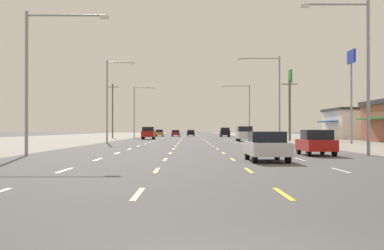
% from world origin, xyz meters
% --- Properties ---
extents(ground_plane, '(572.00, 572.00, 0.00)m').
position_xyz_m(ground_plane, '(0.00, 66.00, 0.00)').
color(ground_plane, '#4C4C4F').
extents(lot_apron_left, '(28.00, 440.00, 0.01)m').
position_xyz_m(lot_apron_left, '(-24.75, 66.00, 0.00)').
color(lot_apron_left, gray).
rests_on(lot_apron_left, ground).
extents(lot_apron_right, '(28.00, 440.00, 0.01)m').
position_xyz_m(lot_apron_right, '(24.75, 66.00, 0.00)').
color(lot_apron_right, gray).
rests_on(lot_apron_right, ground).
extents(lane_markings, '(10.64, 227.60, 0.01)m').
position_xyz_m(lane_markings, '(0.00, 104.50, 0.01)').
color(lane_markings, white).
rests_on(lane_markings, ground).
extents(signal_span_wire, '(25.94, 0.53, 9.86)m').
position_xyz_m(signal_span_wire, '(0.18, 11.19, 5.54)').
color(signal_span_wire, brown).
rests_on(signal_span_wire, ground).
extents(sedan_inner_right_nearest, '(1.80, 4.50, 1.46)m').
position_xyz_m(sedan_inner_right_nearest, '(3.28, 20.36, 0.76)').
color(sedan_inner_right_nearest, silver).
rests_on(sedan_inner_right_nearest, ground).
extents(hatchback_far_right_near, '(1.72, 3.90, 1.54)m').
position_xyz_m(hatchback_far_right_near, '(7.12, 26.32, 0.78)').
color(hatchback_far_right_near, red).
rests_on(hatchback_far_right_near, ground).
extents(suv_far_right_mid, '(1.98, 4.90, 1.98)m').
position_xyz_m(suv_far_right_mid, '(6.83, 65.19, 1.03)').
color(suv_far_right_mid, white).
rests_on(suv_far_right_mid, ground).
extents(suv_far_left_midfar, '(1.98, 4.90, 1.98)m').
position_xyz_m(suv_far_left_midfar, '(-7.07, 81.04, 1.03)').
color(suv_far_left_midfar, red).
rests_on(suv_far_left_midfar, ground).
extents(suv_far_right_far, '(1.98, 4.90, 1.98)m').
position_xyz_m(suv_far_right_far, '(7.14, 108.84, 1.03)').
color(suv_far_right_far, black).
rests_on(suv_far_right_far, ground).
extents(sedan_inner_left_farther, '(1.80, 4.50, 1.46)m').
position_xyz_m(sedan_inner_left_farther, '(-3.50, 115.87, 0.76)').
color(sedan_inner_left_farther, maroon).
rests_on(sedan_inner_left_farther, ground).
extents(hatchback_far_left_farthest, '(1.72, 3.90, 1.54)m').
position_xyz_m(hatchback_far_left_farthest, '(-7.21, 116.18, 0.78)').
color(hatchback_far_left_farthest, '#B28C33').
rests_on(hatchback_far_left_farthest, ground).
extents(sedan_center_turn_distant_a, '(1.80, 4.50, 1.46)m').
position_xyz_m(sedan_center_turn_distant_a, '(-0.08, 121.87, 0.76)').
color(sedan_center_turn_distant_a, black).
rests_on(sedan_center_turn_distant_a, ground).
extents(storefront_right_row_2, '(15.54, 12.79, 5.08)m').
position_xyz_m(storefront_right_row_2, '(30.18, 83.84, 2.56)').
color(storefront_right_row_2, silver).
rests_on(storefront_right_row_2, ground).
extents(pole_sign_right_row_1, '(0.24, 2.46, 10.24)m').
position_xyz_m(pole_sign_right_row_1, '(17.22, 52.70, 7.80)').
color(pole_sign_right_row_1, gray).
rests_on(pole_sign_right_row_1, ground).
extents(pole_sign_right_row_2, '(0.24, 2.03, 10.87)m').
position_xyz_m(pole_sign_right_row_2, '(15.27, 77.76, 8.22)').
color(pole_sign_right_row_2, gray).
rests_on(pole_sign_right_row_2, ground).
extents(streetlight_left_row_0, '(4.97, 0.26, 8.58)m').
position_xyz_m(streetlight_left_row_0, '(-9.54, 25.96, 5.13)').
color(streetlight_left_row_0, gray).
rests_on(streetlight_left_row_0, ground).
extents(streetlight_right_row_0, '(4.16, 0.26, 9.26)m').
position_xyz_m(streetlight_right_row_0, '(9.71, 25.96, 5.39)').
color(streetlight_right_row_0, gray).
rests_on(streetlight_right_row_0, ground).
extents(streetlight_left_row_1, '(3.38, 0.26, 9.72)m').
position_xyz_m(streetlight_left_row_1, '(-9.85, 57.35, 5.54)').
color(streetlight_left_row_1, gray).
rests_on(streetlight_left_row_1, ground).
extents(streetlight_right_row_1, '(5.07, 0.26, 10.19)m').
position_xyz_m(streetlight_right_row_1, '(9.60, 57.35, 5.99)').
color(streetlight_right_row_1, gray).
rests_on(streetlight_right_row_1, ground).
extents(streetlight_left_row_2, '(3.77, 0.26, 9.18)m').
position_xyz_m(streetlight_left_row_2, '(-9.77, 88.74, 5.31)').
color(streetlight_left_row_2, gray).
rests_on(streetlight_left_row_2, ground).
extents(streetlight_right_row_2, '(5.04, 0.26, 9.46)m').
position_xyz_m(streetlight_right_row_2, '(9.57, 88.74, 5.60)').
color(streetlight_right_row_2, gray).
rests_on(streetlight_right_row_2, ground).
extents(utility_pole_right_row_1, '(2.20, 0.26, 8.37)m').
position_xyz_m(utility_pole_right_row_1, '(13.21, 67.44, 4.37)').
color(utility_pole_right_row_1, brown).
rests_on(utility_pole_right_row_1, ground).
extents(utility_pole_left_row_2, '(2.20, 0.26, 10.13)m').
position_xyz_m(utility_pole_left_row_2, '(-14.81, 94.75, 5.26)').
color(utility_pole_left_row_2, brown).
rests_on(utility_pole_left_row_2, ground).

